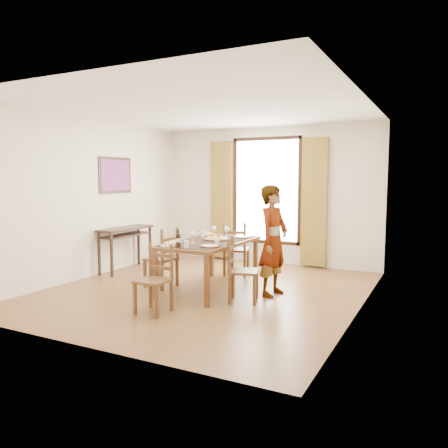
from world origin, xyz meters
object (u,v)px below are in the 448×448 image
at_px(dining_table, 209,245).
at_px(pasta_platter, 217,237).
at_px(console_table, 126,234).
at_px(man, 273,241).

bearing_deg(dining_table, pasta_platter, 62.46).
height_order(dining_table, pasta_platter, pasta_platter).
xyz_separation_m(dining_table, pasta_platter, (0.06, 0.12, 0.12)).
xyz_separation_m(console_table, dining_table, (2.05, -0.53, 0.01)).
bearing_deg(man, console_table, 90.72).
bearing_deg(console_table, man, -7.04).
distance_m(dining_table, pasta_platter, 0.17).
relative_size(console_table, pasta_platter, 3.00).
height_order(console_table, dining_table, console_table).
xyz_separation_m(dining_table, man, (0.96, 0.16, 0.11)).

